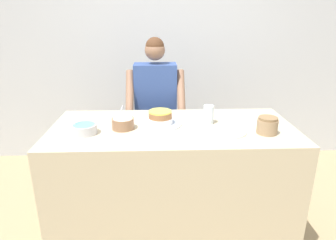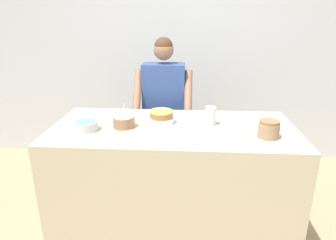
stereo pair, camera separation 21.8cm
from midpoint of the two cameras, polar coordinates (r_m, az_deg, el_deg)
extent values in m
cube|color=silver|center=(3.65, -2.14, 12.53)|extent=(10.00, 0.05, 2.60)
cube|color=#C6B793|center=(2.45, -1.76, -11.70)|extent=(1.82, 0.84, 0.95)
cylinder|color=#2D2D38|center=(3.12, -5.90, -6.59)|extent=(0.12, 0.12, 0.75)
cylinder|color=#2D2D38|center=(3.12, -2.58, -6.56)|extent=(0.12, 0.12, 0.75)
cube|color=#334C8C|center=(2.89, -4.56, 5.13)|extent=(0.40, 0.22, 0.56)
cylinder|color=#8E664C|center=(2.77, -9.57, 4.15)|extent=(0.07, 0.36, 0.48)
cylinder|color=#8E664C|center=(2.75, 0.26, 4.31)|extent=(0.07, 0.36, 0.48)
sphere|color=#8E664C|center=(2.82, -4.78, 13.10)|extent=(0.19, 0.19, 0.19)
sphere|color=#51331E|center=(2.82, -4.80, 13.76)|extent=(0.17, 0.17, 0.17)
cylinder|color=silver|center=(2.28, -4.22, -0.84)|extent=(0.32, 0.32, 0.01)
cylinder|color=white|center=(2.27, -4.23, -0.18)|extent=(0.19, 0.19, 0.05)
cylinder|color=#9E663D|center=(2.25, -4.26, 0.91)|extent=(0.17, 0.17, 0.05)
cylinder|color=#F2DB4C|center=(2.24, -4.28, 1.58)|extent=(0.17, 0.17, 0.01)
cylinder|color=silver|center=(2.21, -18.40, -1.71)|extent=(0.18, 0.18, 0.07)
cylinder|color=#60B7E0|center=(2.20, -18.47, -1.04)|extent=(0.15, 0.15, 0.01)
cylinder|color=silver|center=(2.21, -20.01, -0.36)|extent=(0.01, 0.06, 0.16)
cylinder|color=#936B4C|center=(2.22, -11.36, -0.71)|extent=(0.16, 0.16, 0.08)
cylinder|color=white|center=(2.21, -11.42, 0.13)|extent=(0.14, 0.14, 0.01)
cylinder|color=silver|center=(2.26, -12.07, 0.76)|extent=(0.07, 0.05, 0.15)
cylinder|color=silver|center=(2.29, 5.05, 1.00)|extent=(0.08, 0.08, 0.14)
cylinder|color=white|center=(2.15, 8.41, -2.26)|extent=(0.26, 0.26, 0.01)
cylinder|color=#9E7F5B|center=(2.17, 15.70, -1.25)|extent=(0.14, 0.14, 0.10)
cylinder|color=olive|center=(2.15, 15.85, 0.25)|extent=(0.13, 0.13, 0.02)
camera|label=1|loc=(0.11, -92.86, -1.01)|focal=32.00mm
camera|label=2|loc=(0.11, 87.14, 1.01)|focal=32.00mm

